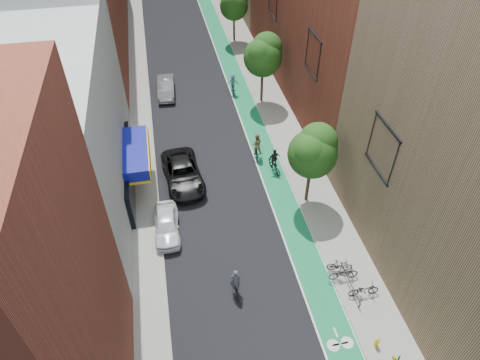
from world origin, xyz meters
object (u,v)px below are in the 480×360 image
parked_car_silver (166,88)px  cyclist_lead (236,286)px  parked_car_black (183,173)px  cyclist_lane_mid (274,163)px  parked_car_white (167,225)px  cyclist_lane_near (257,147)px  cyclist_lane_far (233,85)px  fire_hydrant (377,342)px

parked_car_silver → cyclist_lead: bearing=-80.7°
parked_car_black → cyclist_lead: bearing=-83.9°
parked_car_silver → cyclist_lead: 24.01m
cyclist_lead → cyclist_lane_mid: cyclist_lead is taller
parked_car_white → parked_car_black: size_ratio=0.71×
cyclist_lane_near → cyclist_lane_far: 10.38m
parked_car_black → parked_car_silver: bearing=86.6°
parked_car_black → cyclist_lane_far: size_ratio=2.84×
cyclist_lead → fire_hydrant: size_ratio=2.97×
parked_car_silver → fire_hydrant: (9.13, -28.73, -0.23)m
parked_car_white → cyclist_lead: bearing=-55.5°
parked_car_black → cyclist_lead: (2.04, -10.57, -0.09)m
cyclist_lane_near → fire_hydrant: (2.59, -17.25, -0.45)m
cyclist_lane_near → cyclist_lane_far: bearing=-78.3°
cyclist_lane_mid → fire_hydrant: cyclist_lane_mid is taller
fire_hydrant → cyclist_lane_near: bearing=98.5°
parked_car_black → cyclist_lane_near: bearing=11.8°
parked_car_silver → cyclist_lane_mid: size_ratio=2.24×
cyclist_lead → cyclist_lane_mid: size_ratio=1.02×
cyclist_lead → cyclist_lane_far: (4.16, 22.80, 0.19)m
cyclist_lane_mid → fire_hydrant: (1.61, -15.28, -0.22)m
parked_car_black → parked_car_silver: parked_car_black is taller
cyclist_lane_near → parked_car_white: bearing=52.8°
cyclist_lane_far → fire_hydrant: (2.59, -27.63, -0.39)m
parked_car_white → parked_car_silver: size_ratio=0.92×
parked_car_silver → fire_hydrant: size_ratio=6.53×
parked_car_black → fire_hydrant: parked_car_black is taller
parked_car_black → cyclist_lead: cyclist_lead is taller
parked_car_silver → fire_hydrant: parked_car_silver is taller
cyclist_lane_near → cyclist_lane_mid: (0.97, -1.97, -0.23)m
cyclist_lane_far → cyclist_lane_mid: bearing=105.3°
parked_car_black → cyclist_lane_mid: size_ratio=2.90×
parked_car_black → cyclist_lane_far: bearing=58.3°
cyclist_lead → cyclist_lane_near: cyclist_lane_near is taller
cyclist_lead → fire_hydrant: 8.30m
cyclist_lane_mid → cyclist_lane_near: bearing=-74.7°
parked_car_black → cyclist_lane_near: size_ratio=2.62×
cyclist_lane_near → cyclist_lane_far: (0.00, 10.38, -0.06)m
parked_car_white → cyclist_lead: 6.71m
parked_car_silver → cyclist_lane_far: (6.54, -1.09, 0.17)m
parked_car_silver → cyclist_lane_mid: (7.51, -13.45, -0.01)m
parked_car_white → cyclist_lane_near: cyclist_lane_near is taller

